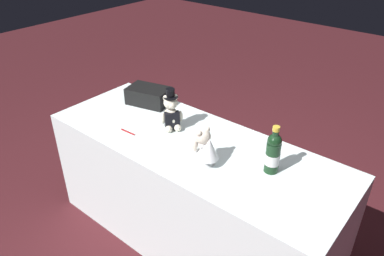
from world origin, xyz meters
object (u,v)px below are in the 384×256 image
at_px(teddy_bear_groom, 171,113).
at_px(gift_case_black, 149,96).
at_px(teddy_bear_bride, 205,149).
at_px(champagne_bottle, 273,153).
at_px(signing_pen, 129,132).

height_order(teddy_bear_groom, gift_case_black, teddy_bear_groom).
bearing_deg(teddy_bear_groom, teddy_bear_bride, -22.78).
relative_size(teddy_bear_groom, teddy_bear_bride, 1.27).
xyz_separation_m(teddy_bear_groom, champagne_bottle, (0.73, 0.00, 0.01)).
distance_m(champagne_bottle, gift_case_black, 1.11).
relative_size(teddy_bear_bride, champagne_bottle, 0.77).
distance_m(signing_pen, gift_case_black, 0.43).
bearing_deg(signing_pen, champagne_bottle, 14.02).
relative_size(champagne_bottle, gift_case_black, 0.84).
relative_size(champagne_bottle, signing_pen, 2.22).
xyz_separation_m(teddy_bear_groom, teddy_bear_bride, (0.40, -0.17, -0.01)).
bearing_deg(gift_case_black, signing_pen, -62.49).
relative_size(teddy_bear_bride, gift_case_black, 0.65).
distance_m(teddy_bear_groom, champagne_bottle, 0.73).
xyz_separation_m(teddy_bear_bride, signing_pen, (-0.57, -0.05, -0.09)).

